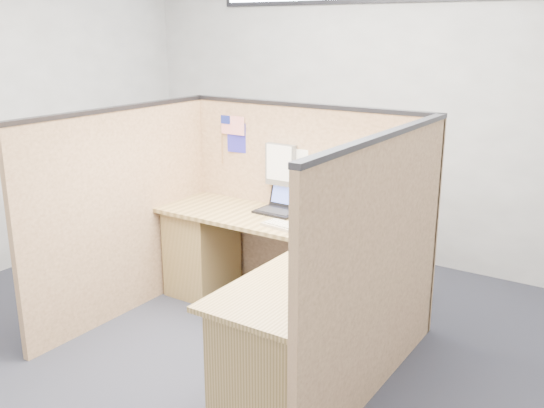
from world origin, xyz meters
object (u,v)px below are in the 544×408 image
Objects in this scene: l_desk at (273,288)px; mouse at (361,244)px; laptop at (282,204)px; keyboard at (290,227)px.

mouse reaches higher than l_desk.
mouse is at bearing -23.02° from laptop.
laptop is at bearing 137.78° from keyboard.
l_desk is at bearing -159.56° from mouse.
mouse is at bearing 20.44° from l_desk.
laptop is at bearing 117.55° from l_desk.
mouse is (0.84, -0.38, -0.04)m from laptop.
keyboard reaches higher than l_desk.
laptop reaches higher than l_desk.
mouse is (0.55, -0.04, 0.01)m from keyboard.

